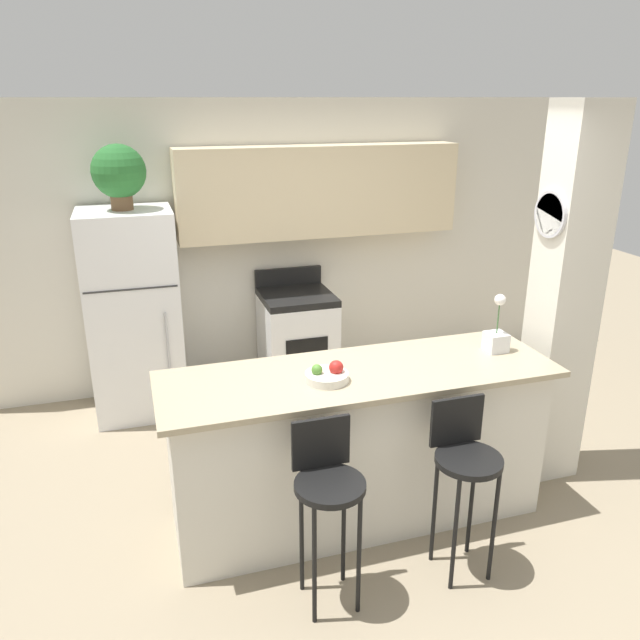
{
  "coord_description": "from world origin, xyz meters",
  "views": [
    {
      "loc": [
        -1.23,
        -3.15,
        2.55
      ],
      "look_at": [
        0.0,
        0.8,
        1.07
      ],
      "focal_mm": 35.0,
      "sensor_mm": 36.0,
      "label": 1
    }
  ],
  "objects_px": {
    "bar_stool_left": "(328,487)",
    "orchid_vase": "(496,336)",
    "fruit_bowl": "(328,375)",
    "trash_bin": "(214,391)",
    "refrigerator": "(134,315)",
    "potted_plant_on_fridge": "(119,173)",
    "stove_range": "(297,341)",
    "bar_stool_right": "(465,462)"
  },
  "relations": [
    {
      "from": "bar_stool_right",
      "to": "potted_plant_on_fridge",
      "type": "relative_size",
      "value": 2.05
    },
    {
      "from": "potted_plant_on_fridge",
      "to": "refrigerator",
      "type": "bearing_deg",
      "value": -60.75
    },
    {
      "from": "bar_stool_left",
      "to": "orchid_vase",
      "type": "height_order",
      "value": "orchid_vase"
    },
    {
      "from": "refrigerator",
      "to": "orchid_vase",
      "type": "distance_m",
      "value": 2.9
    },
    {
      "from": "orchid_vase",
      "to": "fruit_bowl",
      "type": "height_order",
      "value": "orchid_vase"
    },
    {
      "from": "refrigerator",
      "to": "potted_plant_on_fridge",
      "type": "height_order",
      "value": "potted_plant_on_fridge"
    },
    {
      "from": "stove_range",
      "to": "fruit_bowl",
      "type": "height_order",
      "value": "fruit_bowl"
    },
    {
      "from": "trash_bin",
      "to": "bar_stool_right",
      "type": "bearing_deg",
      "value": -65.24
    },
    {
      "from": "stove_range",
      "to": "bar_stool_right",
      "type": "xyz_separation_m",
      "value": [
        0.25,
        -2.54,
        0.23
      ]
    },
    {
      "from": "bar_stool_left",
      "to": "trash_bin",
      "type": "relative_size",
      "value": 2.68
    },
    {
      "from": "stove_range",
      "to": "trash_bin",
      "type": "height_order",
      "value": "stove_range"
    },
    {
      "from": "bar_stool_right",
      "to": "bar_stool_left",
      "type": "bearing_deg",
      "value": 180.0
    },
    {
      "from": "trash_bin",
      "to": "potted_plant_on_fridge",
      "type": "bearing_deg",
      "value": 159.28
    },
    {
      "from": "stove_range",
      "to": "bar_stool_right",
      "type": "relative_size",
      "value": 1.05
    },
    {
      "from": "potted_plant_on_fridge",
      "to": "fruit_bowl",
      "type": "distance_m",
      "value": 2.44
    },
    {
      "from": "refrigerator",
      "to": "potted_plant_on_fridge",
      "type": "relative_size",
      "value": 3.47
    },
    {
      "from": "trash_bin",
      "to": "orchid_vase",
      "type": "bearing_deg",
      "value": -45.89
    },
    {
      "from": "refrigerator",
      "to": "fruit_bowl",
      "type": "xyz_separation_m",
      "value": [
        1.03,
        -1.99,
        0.19
      ]
    },
    {
      "from": "stove_range",
      "to": "orchid_vase",
      "type": "relative_size",
      "value": 2.83
    },
    {
      "from": "bar_stool_left",
      "to": "potted_plant_on_fridge",
      "type": "height_order",
      "value": "potted_plant_on_fridge"
    },
    {
      "from": "bar_stool_right",
      "to": "refrigerator",
      "type": "bearing_deg",
      "value": 123.14
    },
    {
      "from": "orchid_vase",
      "to": "bar_stool_left",
      "type": "bearing_deg",
      "value": -154.43
    },
    {
      "from": "orchid_vase",
      "to": "stove_range",
      "type": "bearing_deg",
      "value": 112.88
    },
    {
      "from": "potted_plant_on_fridge",
      "to": "trash_bin",
      "type": "height_order",
      "value": "potted_plant_on_fridge"
    },
    {
      "from": "potted_plant_on_fridge",
      "to": "bar_stool_right",
      "type": "bearing_deg",
      "value": -56.86
    },
    {
      "from": "refrigerator",
      "to": "stove_range",
      "type": "bearing_deg",
      "value": 0.76
    },
    {
      "from": "fruit_bowl",
      "to": "trash_bin",
      "type": "relative_size",
      "value": 0.66
    },
    {
      "from": "stove_range",
      "to": "bar_stool_right",
      "type": "height_order",
      "value": "stove_range"
    },
    {
      "from": "potted_plant_on_fridge",
      "to": "orchid_vase",
      "type": "relative_size",
      "value": 1.32
    },
    {
      "from": "orchid_vase",
      "to": "refrigerator",
      "type": "bearing_deg",
      "value": 139.39
    },
    {
      "from": "bar_stool_left",
      "to": "fruit_bowl",
      "type": "height_order",
      "value": "fruit_bowl"
    },
    {
      "from": "bar_stool_left",
      "to": "potted_plant_on_fridge",
      "type": "distance_m",
      "value": 2.97
    },
    {
      "from": "potted_plant_on_fridge",
      "to": "trash_bin",
      "type": "bearing_deg",
      "value": -20.72
    },
    {
      "from": "potted_plant_on_fridge",
      "to": "stove_range",
      "type": "bearing_deg",
      "value": 0.75
    },
    {
      "from": "potted_plant_on_fridge",
      "to": "fruit_bowl",
      "type": "xyz_separation_m",
      "value": [
        1.03,
        -1.99,
        -0.95
      ]
    },
    {
      "from": "bar_stool_right",
      "to": "potted_plant_on_fridge",
      "type": "bearing_deg",
      "value": 123.14
    },
    {
      "from": "orchid_vase",
      "to": "trash_bin",
      "type": "xyz_separation_m",
      "value": [
        -1.61,
        1.66,
        -0.93
      ]
    },
    {
      "from": "stove_range",
      "to": "potted_plant_on_fridge",
      "type": "xyz_separation_m",
      "value": [
        -1.39,
        -0.02,
        1.55
      ]
    },
    {
      "from": "bar_stool_left",
      "to": "bar_stool_right",
      "type": "bearing_deg",
      "value": 0.0
    },
    {
      "from": "bar_stool_right",
      "to": "fruit_bowl",
      "type": "relative_size",
      "value": 4.07
    },
    {
      "from": "stove_range",
      "to": "bar_stool_right",
      "type": "bearing_deg",
      "value": -84.34
    },
    {
      "from": "refrigerator",
      "to": "orchid_vase",
      "type": "height_order",
      "value": "refrigerator"
    }
  ]
}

